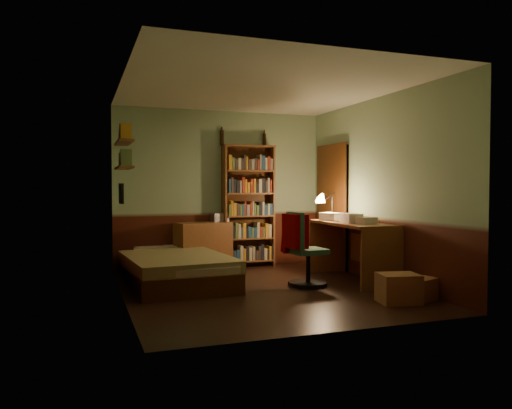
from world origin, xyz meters
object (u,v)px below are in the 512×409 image
object	(u,v)px
dresser	(203,246)
mini_stereo	(219,217)
bed	(174,258)
cardboard_box_a	(399,288)
office_chair	(308,247)
desk	(352,251)
cardboard_box_b	(420,289)
bookshelf	(249,206)
desk_lamp	(332,201)

from	to	relation	value
dresser	mini_stereo	size ratio (longest dim) A/B	3.35
bed	cardboard_box_a	size ratio (longest dim) A/B	5.17
office_chair	cardboard_box_a	xyz separation A→B (m)	(0.55, -1.25, -0.36)
dresser	mini_stereo	xyz separation A→B (m)	(0.31, 0.12, 0.45)
desk	cardboard_box_a	world-z (taller)	desk
cardboard_box_a	dresser	bearing A→B (deg)	118.02
dresser	cardboard_box_a	bearing A→B (deg)	-72.94
dresser	office_chair	size ratio (longest dim) A/B	0.81
office_chair	cardboard_box_b	xyz separation A→B (m)	(0.89, -1.19, -0.40)
dresser	bookshelf	world-z (taller)	bookshelf
dresser	cardboard_box_b	world-z (taller)	dresser
mini_stereo	desk	bearing A→B (deg)	-56.39
bed	cardboard_box_b	distance (m)	3.29
bed	cardboard_box_b	xyz separation A→B (m)	(2.54, -2.08, -0.21)
bookshelf	dresser	bearing A→B (deg)	-169.48
bed	cardboard_box_a	bearing A→B (deg)	-45.98
desk_lamp	office_chair	distance (m)	1.21
desk	desk_lamp	bearing A→B (deg)	93.22
desk_lamp	cardboard_box_a	world-z (taller)	desk_lamp
bed	cardboard_box_a	xyz separation A→B (m)	(2.21, -2.13, -0.18)
cardboard_box_a	desk_lamp	bearing A→B (deg)	84.12
desk_lamp	office_chair	world-z (taller)	desk_lamp
desk	office_chair	size ratio (longest dim) A/B	1.46
bookshelf	bed	bearing A→B (deg)	-142.30
bed	cardboard_box_b	size ratio (longest dim) A/B	6.25
cardboard_box_a	mini_stereo	bearing A→B (deg)	112.38
bed	mini_stereo	distance (m)	1.43
dresser	office_chair	world-z (taller)	office_chair
desk	office_chair	bearing A→B (deg)	-165.94
bookshelf	desk_lamp	world-z (taller)	bookshelf
office_chair	cardboard_box_a	world-z (taller)	office_chair
desk	office_chair	world-z (taller)	office_chair
bed	mini_stereo	world-z (taller)	mini_stereo
mini_stereo	office_chair	world-z (taller)	office_chair
bookshelf	cardboard_box_b	xyz separation A→B (m)	(1.12, -3.01, -0.88)
cardboard_box_a	office_chair	bearing A→B (deg)	113.81
office_chair	cardboard_box_b	bearing A→B (deg)	-57.70
bed	dresser	world-z (taller)	dresser
dresser	office_chair	distance (m)	2.02
desk_lamp	cardboard_box_a	bearing A→B (deg)	-93.15
desk_lamp	cardboard_box_a	size ratio (longest dim) A/B	1.26
mini_stereo	office_chair	bearing A→B (deg)	-76.53
mini_stereo	bookshelf	size ratio (longest dim) A/B	0.13
cardboard_box_a	desk	bearing A→B (deg)	81.25
cardboard_box_a	bed	bearing A→B (deg)	136.00
bed	office_chair	distance (m)	1.89
bookshelf	desk_lamp	xyz separation A→B (m)	(0.99, -1.08, 0.10)
mini_stereo	cardboard_box_b	world-z (taller)	mini_stereo
office_chair	cardboard_box_b	world-z (taller)	office_chair
bed	desk_lamp	xyz separation A→B (m)	(2.41, -0.15, 0.77)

